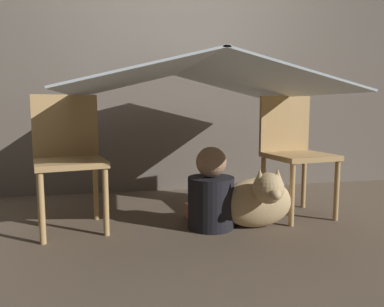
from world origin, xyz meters
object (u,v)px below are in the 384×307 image
(chair_left, at_px, (68,154))
(chair_right, at_px, (293,148))
(person_front, at_px, (211,194))
(dog, at_px, (259,200))

(chair_left, relative_size, chair_right, 1.00)
(chair_right, bearing_deg, chair_left, 171.75)
(chair_left, height_order, person_front, chair_left)
(chair_left, relative_size, dog, 1.79)
(chair_left, relative_size, person_front, 1.62)
(chair_left, height_order, chair_right, same)
(chair_right, height_order, person_front, chair_right)
(dog, bearing_deg, person_front, 164.06)
(person_front, bearing_deg, dog, -15.94)
(chair_left, bearing_deg, person_front, -24.43)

